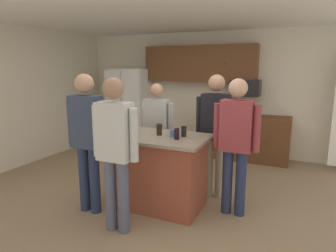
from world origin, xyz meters
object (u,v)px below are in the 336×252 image
Objects in this scene: glass_stout_tall at (184,131)px; glass_dark_ale at (177,134)px; refrigerator at (130,108)px; kitchen_island at (159,171)px; mug_blue_stoneware at (173,133)px; person_host_foreground at (157,127)px; mug_ceramic_white at (130,130)px; tumbler_amber at (134,129)px; person_guest_by_door at (215,127)px; person_guest_right at (236,138)px; person_guest_left at (87,134)px; glass_pilsner at (159,129)px; microwave_over_range at (246,88)px; person_elder_center at (115,145)px.

glass_dark_ale is at bearing -97.65° from glass_stout_tall.
kitchen_island is at bearing -52.03° from refrigerator.
mug_blue_stoneware is 0.14m from glass_stout_tall.
person_host_foreground is 0.90m from mug_blue_stoneware.
tumbler_amber reaches higher than mug_ceramic_white.
person_guest_right is (0.38, -0.44, -0.02)m from person_guest_by_door.
glass_stout_tall is at bearing 15.62° from person_guest_by_door.
person_guest_left is 1.11× the size of person_host_foreground.
person_guest_left is at bearing -124.37° from mug_ceramic_white.
mug_ceramic_white is (-0.70, 0.05, -0.02)m from glass_dark_ale.
person_guest_right reaches higher than glass_pilsner.
refrigerator is 3.26m from person_guest_left.
person_host_foreground is 1.44m from person_guest_right.
tumbler_amber is (0.06, -0.80, 0.13)m from person_host_foreground.
kitchen_island is 0.67m from mug_ceramic_white.
person_guest_by_door reaches higher than microwave_over_range.
microwave_over_range reaches higher than person_host_foreground.
microwave_over_range is 0.32× the size of person_guest_right.
mug_ceramic_white is at bearing -175.31° from mug_blue_stoneware.
mug_ceramic_white is at bearing -58.67° from refrigerator.
mug_blue_stoneware is at bearing 132.33° from glass_dark_ale.
glass_dark_ale is (-0.30, -0.70, 0.02)m from person_guest_by_door.
person_host_foreground is 12.86× the size of mug_blue_stoneware.
microwave_over_range is at bearing -138.01° from person_guest_by_door.
tumbler_amber is at bearing 10.33° from person_guest_left.
glass_stout_tall is (0.31, 0.10, 0.55)m from kitchen_island.
person_elder_center is 0.81m from glass_pilsner.
person_elder_center is 13.13× the size of mug_ceramic_white.
kitchen_island is 0.94m from person_elder_center.
person_guest_left is at bearing -135.32° from tumbler_amber.
glass_pilsner is at bearing 21.97° from tumbler_amber.
person_guest_right is 1.31m from tumbler_amber.
refrigerator is 13.66× the size of mug_ceramic_white.
person_guest_right is 0.99m from glass_pilsner.
microwave_over_range is 0.32× the size of person_guest_by_door.
kitchen_island is 9.63× the size of glass_stout_tall.
person_guest_right is (1.71, 0.70, -0.04)m from person_guest_left.
person_host_foreground reaches higher than glass_stout_tall.
microwave_over_range is at bearing -93.26° from person_guest_right.
person_host_foreground is at bearing 130.17° from glass_dark_ale.
mug_ceramic_white is at bearing 21.28° from person_guest_left.
person_guest_by_door is 13.17× the size of mug_ceramic_white.
glass_stout_tall reaches higher than mug_ceramic_white.
glass_pilsner is (-0.32, -0.06, 0.01)m from glass_stout_tall.
glass_stout_tall is at bearing 10.72° from glass_pilsner.
kitchen_island is 0.73× the size of person_guest_left.
person_elder_center is 1.00× the size of person_guest_by_door.
person_elder_center is 1.47m from person_guest_right.
glass_stout_tall is at bearing 17.72° from kitchen_island.
person_elder_center is at bearing -103.17° from microwave_over_range.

